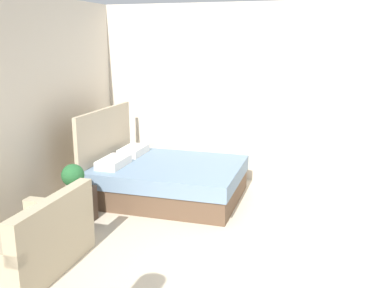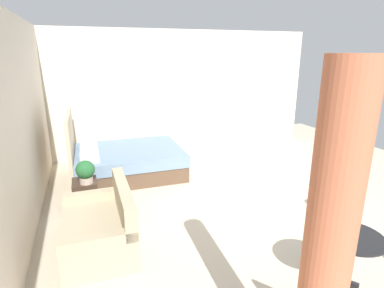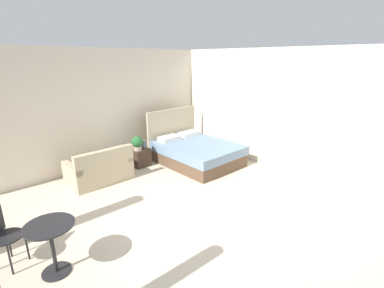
# 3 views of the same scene
# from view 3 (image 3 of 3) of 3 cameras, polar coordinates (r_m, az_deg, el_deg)

# --- Properties ---
(ground_plane) EXTENTS (9.32, 9.42, 0.02)m
(ground_plane) POSITION_cam_3_polar(r_m,az_deg,el_deg) (5.11, -1.45, -14.17)
(ground_plane) COLOR beige
(wall_back) EXTENTS (9.32, 0.12, 2.89)m
(wall_back) POSITION_cam_3_polar(r_m,az_deg,el_deg) (7.19, -19.00, 6.67)
(wall_back) COLOR beige
(wall_back) RESTS_ON ground
(wall_right) EXTENTS (0.12, 6.42, 2.89)m
(wall_right) POSITION_cam_3_polar(r_m,az_deg,el_deg) (6.98, 18.29, 6.44)
(wall_right) COLOR beige
(wall_right) RESTS_ON ground
(bed) EXTENTS (1.67, 2.13, 1.30)m
(bed) POSITION_cam_3_polar(r_m,az_deg,el_deg) (7.29, 0.70, -1.55)
(bed) COLOR brown
(bed) RESTS_ON ground
(couch) EXTENTS (1.31, 0.83, 0.81)m
(couch) POSITION_cam_3_polar(r_m,az_deg,el_deg) (6.53, -18.40, -5.09)
(couch) COLOR tan
(couch) RESTS_ON ground
(nightstand) EXTENTS (0.42, 0.37, 0.45)m
(nightstand) POSITION_cam_3_polar(r_m,az_deg,el_deg) (7.20, -10.49, -2.74)
(nightstand) COLOR #38281E
(nightstand) RESTS_ON ground
(potted_plant) EXTENTS (0.28, 0.28, 0.36)m
(potted_plant) POSITION_cam_3_polar(r_m,az_deg,el_deg) (6.99, -11.21, 0.27)
(potted_plant) COLOR tan
(potted_plant) RESTS_ON nightstand
(vase) EXTENTS (0.09, 0.09, 0.20)m
(vase) POSITION_cam_3_polar(r_m,az_deg,el_deg) (7.16, -9.87, -0.03)
(vase) COLOR slate
(vase) RESTS_ON nightstand
(balcony_table) EXTENTS (0.60, 0.60, 0.70)m
(balcony_table) POSITION_cam_3_polar(r_m,az_deg,el_deg) (4.05, -26.95, -17.20)
(balcony_table) COLOR black
(balcony_table) RESTS_ON ground
(cafe_chair_near_window) EXTENTS (0.56, 0.56, 0.82)m
(cafe_chair_near_window) POSITION_cam_3_polar(r_m,az_deg,el_deg) (4.50, -34.74, -14.69)
(cafe_chair_near_window) COLOR black
(cafe_chair_near_window) RESTS_ON ground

